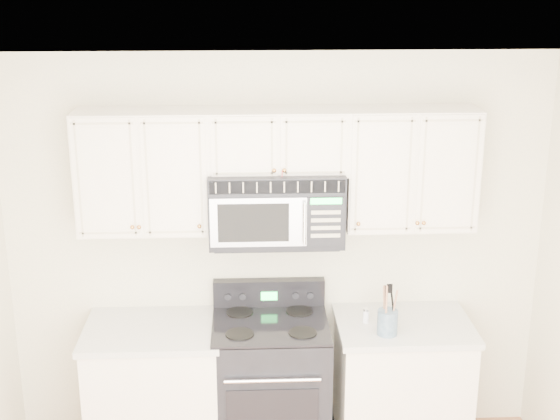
{
  "coord_description": "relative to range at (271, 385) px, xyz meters",
  "views": [
    {
      "loc": [
        -0.2,
        -3.04,
        3.11
      ],
      "look_at": [
        0.0,
        1.3,
        1.73
      ],
      "focal_mm": 50.0,
      "sensor_mm": 36.0,
      "label": 1
    }
  ],
  "objects": [
    {
      "name": "range",
      "position": [
        0.0,
        0.0,
        0.0
      ],
      "size": [
        0.74,
        0.67,
        1.11
      ],
      "color": "black",
      "rests_on": "ground"
    },
    {
      "name": "utensil_crock",
      "position": [
        0.72,
        -0.16,
        0.52
      ],
      "size": [
        0.13,
        0.13,
        0.34
      ],
      "color": "slate",
      "rests_on": "base_cabinet_right"
    },
    {
      "name": "upper_cabinets",
      "position": [
        0.05,
        0.14,
        1.45
      ],
      "size": [
        2.44,
        0.37,
        0.75
      ],
      "color": "silver",
      "rests_on": "ground"
    },
    {
      "name": "shaker_pepper",
      "position": [
        0.69,
        -0.1,
        0.49
      ],
      "size": [
        0.05,
        0.05,
        0.11
      ],
      "color": "silver",
      "rests_on": "base_cabinet_right"
    },
    {
      "name": "base_cabinet_right",
      "position": [
        0.85,
        -0.0,
        -0.06
      ],
      "size": [
        0.86,
        0.65,
        0.92
      ],
      "color": "silver",
      "rests_on": "ground"
    },
    {
      "name": "base_cabinet_left",
      "position": [
        -0.75,
        -0.0,
        -0.06
      ],
      "size": [
        0.86,
        0.65,
        0.92
      ],
      "color": "silver",
      "rests_on": "ground"
    },
    {
      "name": "room",
      "position": [
        0.05,
        -1.44,
        0.82
      ],
      "size": [
        3.51,
        3.51,
        2.61
      ],
      "color": "#935B39",
      "rests_on": "ground"
    },
    {
      "name": "microwave",
      "position": [
        0.04,
        0.1,
        1.19
      ],
      "size": [
        0.82,
        0.46,
        0.45
      ],
      "color": "black",
      "rests_on": "ground"
    },
    {
      "name": "shaker_salt",
      "position": [
        0.61,
        0.0,
        0.49
      ],
      "size": [
        0.04,
        0.04,
        0.1
      ],
      "color": "silver",
      "rests_on": "base_cabinet_right"
    }
  ]
}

